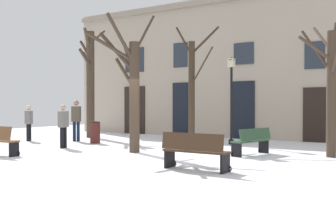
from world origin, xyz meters
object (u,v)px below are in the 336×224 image
at_px(tree_left_of_center, 331,84).
at_px(bench_back_to_back_left, 252,141).
at_px(tree_foreground, 90,80).
at_px(person_by_shop_door, 63,124).
at_px(tree_center, 192,89).
at_px(person_crossing_plaza, 76,118).
at_px(litter_bin, 95,132).
at_px(person_strolling, 29,121).
at_px(bench_back_to_back_right, 195,151).
at_px(streetlamp, 231,91).
at_px(tree_right_of_center, 132,86).

distance_m(tree_left_of_center, bench_back_to_back_left, 2.99).
xyz_separation_m(tree_foreground, person_by_shop_door, (2.60, -4.18, -1.97)).
relative_size(tree_center, person_crossing_plaza, 2.62).
bearing_deg(litter_bin, person_by_shop_door, -82.19).
bearing_deg(person_strolling, bench_back_to_back_right, -134.84).
height_order(tree_left_of_center, litter_bin, tree_left_of_center).
relative_size(streetlamp, litter_bin, 3.89).
xyz_separation_m(tree_left_of_center, tree_center, (-5.03, 0.22, -0.02)).
xyz_separation_m(tree_left_of_center, tree_foreground, (-11.55, 1.53, 0.61)).
height_order(streetlamp, bench_back_to_back_right, streetlamp).
bearing_deg(person_by_shop_door, bench_back_to_back_left, -83.68).
height_order(tree_left_of_center, bench_back_to_back_left, tree_left_of_center).
bearing_deg(tree_center, person_strolling, -168.04).
distance_m(tree_right_of_center, bench_back_to_back_left, 4.41).
relative_size(tree_right_of_center, bench_back_to_back_left, 2.84).
xyz_separation_m(tree_left_of_center, bench_back_to_back_right, (-2.30, -4.54, -1.78)).
xyz_separation_m(tree_center, person_strolling, (-7.50, -1.59, -1.36)).
height_order(bench_back_to_back_left, person_strolling, person_strolling).
bearing_deg(tree_center, tree_right_of_center, -110.22).
height_order(tree_right_of_center, tree_center, tree_right_of_center).
relative_size(bench_back_to_back_right, person_crossing_plaza, 0.96).
distance_m(streetlamp, person_strolling, 9.07).
distance_m(streetlamp, bench_back_to_back_right, 7.07).
xyz_separation_m(bench_back_to_back_right, person_by_shop_door, (-6.65, 1.89, 0.41)).
bearing_deg(person_by_shop_door, bench_back_to_back_right, -114.66).
relative_size(tree_right_of_center, tree_left_of_center, 1.11).
relative_size(tree_center, streetlamp, 1.34).
distance_m(tree_left_of_center, bench_back_to_back_right, 5.39).
xyz_separation_m(tree_left_of_center, streetlamp, (-4.22, 2.04, -0.06)).
height_order(litter_bin, bench_back_to_back_right, bench_back_to_back_right).
bearing_deg(litter_bin, tree_right_of_center, -27.60).
height_order(tree_foreground, person_by_shop_door, tree_foreground).
bearing_deg(tree_left_of_center, tree_foreground, 172.44).
bearing_deg(person_crossing_plaza, tree_right_of_center, -47.13).
height_order(tree_right_of_center, person_by_shop_door, tree_right_of_center).
xyz_separation_m(litter_bin, bench_back_to_back_left, (6.99, -0.22, -0.01)).
xyz_separation_m(bench_back_to_back_left, bench_back_to_back_right, (-0.06, -3.71, 0.02)).
xyz_separation_m(tree_center, litter_bin, (-4.20, -0.84, -1.77)).
xyz_separation_m(litter_bin, person_strolling, (-3.30, -0.75, 0.41)).
bearing_deg(litter_bin, streetlamp, 27.99).
bearing_deg(tree_right_of_center, tree_left_of_center, 21.33).
distance_m(tree_foreground, person_crossing_plaza, 2.80).
relative_size(tree_foreground, bench_back_to_back_right, 3.14).
relative_size(tree_foreground, person_crossing_plaza, 3.02).
relative_size(tree_left_of_center, person_crossing_plaza, 2.38).
relative_size(tree_center, bench_back_to_back_left, 2.81).
relative_size(person_crossing_plaza, person_strolling, 1.15).
distance_m(tree_center, bench_back_to_back_right, 5.76).
height_order(tree_foreground, person_crossing_plaza, tree_foreground).
height_order(tree_center, streetlamp, tree_center).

